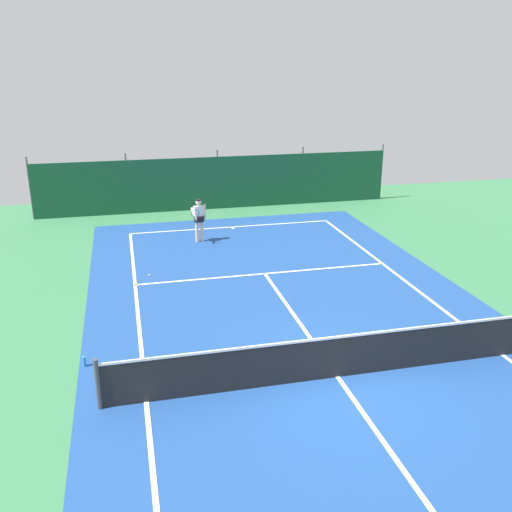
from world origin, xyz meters
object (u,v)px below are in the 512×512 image
object	(u,v)px
parked_car	(167,179)
water_bottle	(84,361)
tennis_player	(199,217)
tennis_net	(339,356)
tennis_ball_near_player	(150,275)

from	to	relation	value
parked_car	water_bottle	size ratio (longest dim) A/B	17.96
tennis_player	water_bottle	size ratio (longest dim) A/B	6.83
parked_car	water_bottle	bearing A→B (deg)	74.91
tennis_net	tennis_ball_near_player	bearing A→B (deg)	117.21
tennis_player	water_bottle	bearing A→B (deg)	54.82
tennis_ball_near_player	parked_car	bearing A→B (deg)	82.12
tennis_ball_near_player	water_bottle	distance (m)	5.59
water_bottle	tennis_ball_near_player	bearing A→B (deg)	71.72
tennis_ball_near_player	parked_car	distance (m)	11.33
tennis_ball_near_player	water_bottle	world-z (taller)	water_bottle
parked_car	tennis_ball_near_player	bearing A→B (deg)	78.35
tennis_ball_near_player	parked_car	size ratio (longest dim) A/B	0.02
parked_car	water_bottle	distance (m)	16.84
tennis_net	parked_car	distance (m)	18.38
tennis_net	tennis_ball_near_player	world-z (taller)	tennis_net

